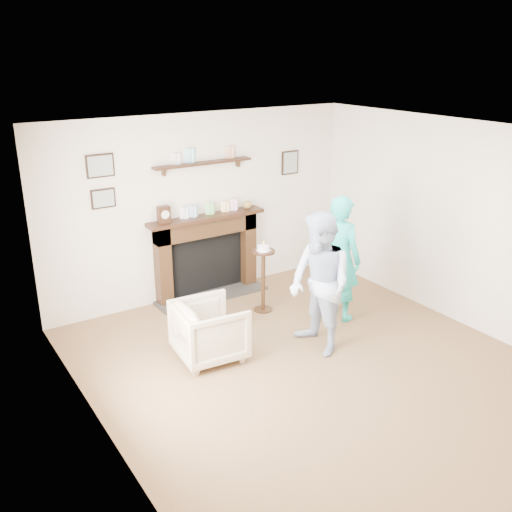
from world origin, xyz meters
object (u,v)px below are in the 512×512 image
Objects in this scene: man at (317,349)px; woman at (336,316)px; armchair at (210,357)px; pedestal_table at (263,268)px.

man reaches higher than woman.
woman is (1.87, 0.02, 0.00)m from armchair.
woman is at bearing 127.77° from man.
pedestal_table is at bearing -54.22° from armchair.
woman is (0.75, 0.54, 0.00)m from man.
woman is 1.68× the size of pedestal_table.
man is 1.35m from pedestal_table.
pedestal_table is at bearing 29.66° from woman.
pedestal_table reaches higher than armchair.
armchair is at bearing -149.31° from pedestal_table.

